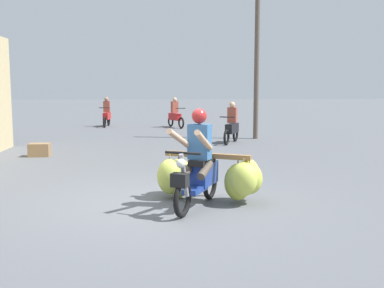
% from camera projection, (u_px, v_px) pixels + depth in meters
% --- Properties ---
extents(ground_plane, '(120.00, 120.00, 0.00)m').
position_uv_depth(ground_plane, '(155.00, 204.00, 7.64)').
color(ground_plane, '#56595E').
extents(motorbike_main_loaded, '(1.89, 2.04, 1.58)m').
position_uv_depth(motorbike_main_loaded, '(209.00, 175.00, 7.71)').
color(motorbike_main_loaded, black).
rests_on(motorbike_main_loaded, ground).
extents(motorbike_distant_ahead_left, '(0.50, 1.62, 1.40)m').
position_uv_depth(motorbike_distant_ahead_left, '(107.00, 115.00, 22.18)').
color(motorbike_distant_ahead_left, black).
rests_on(motorbike_distant_ahead_left, ground).
extents(motorbike_distant_ahead_right, '(0.80, 1.52, 1.40)m').
position_uv_depth(motorbike_distant_ahead_right, '(175.00, 115.00, 21.67)').
color(motorbike_distant_ahead_right, black).
rests_on(motorbike_distant_ahead_right, ground).
extents(motorbike_distant_far_ahead, '(0.83, 1.50, 1.40)m').
position_uv_depth(motorbike_distant_far_ahead, '(232.00, 126.00, 15.74)').
color(motorbike_distant_far_ahead, black).
rests_on(motorbike_distant_far_ahead, ground).
extents(produce_crate, '(0.56, 0.40, 0.36)m').
position_uv_depth(produce_crate, '(40.00, 150.00, 12.79)').
color(produce_crate, olive).
rests_on(produce_crate, ground).
extents(utility_pole, '(0.18, 0.18, 5.80)m').
position_uv_depth(utility_pole, '(257.00, 59.00, 16.77)').
color(utility_pole, brown).
rests_on(utility_pole, ground).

